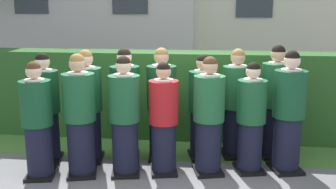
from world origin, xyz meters
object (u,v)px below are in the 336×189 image
student_rear_row_0 (46,111)px  student_rear_row_2 (125,107)px  student_front_row_4 (209,119)px  student_rear_row_6 (275,104)px  student_front_row_0 (37,123)px  student_rear_row_1 (88,109)px  student_front_row_2 (125,119)px  student_front_row_5 (251,120)px  student_front_row_1 (80,118)px  student_rear_row_3 (162,107)px  student_rear_row_4 (202,109)px  student_front_row_6 (288,115)px  student_in_red_blazer (164,121)px  student_rear_row_5 (236,106)px

student_rear_row_0 → student_rear_row_2: 1.17m
student_front_row_4 → student_rear_row_6: (0.98, 0.74, 0.05)m
student_front_row_0 → student_rear_row_1: 0.81m
student_front_row_0 → student_front_row_4: bearing=10.6°
student_front_row_2 → student_front_row_4: bearing=8.7°
student_front_row_0 → student_front_row_5: size_ratio=1.02×
student_rear_row_6 → student_rear_row_2: bearing=-171.1°
student_front_row_0 → student_front_row_1: bearing=15.0°
student_front_row_0 → student_rear_row_0: size_ratio=0.97×
student_front_row_0 → student_front_row_2: 1.15m
student_rear_row_3 → student_rear_row_4: student_rear_row_3 is taller
student_front_row_2 → student_front_row_6: size_ratio=0.96×
student_rear_row_4 → student_rear_row_0: bearing=-169.6°
student_rear_row_1 → student_front_row_0: bearing=-125.8°
student_rear_row_1 → student_rear_row_2: size_ratio=0.99×
student_front_row_5 → student_rear_row_1: bearing=177.2°
student_in_red_blazer → student_rear_row_5: bearing=37.0°
student_front_row_6 → student_rear_row_3: size_ratio=1.00×
student_rear_row_6 → student_front_row_2: bearing=-156.7°
student_rear_row_6 → student_rear_row_1: bearing=-169.7°
student_front_row_6 → student_rear_row_0: size_ratio=1.04×
student_front_row_4 → student_front_row_6: student_front_row_6 is taller
student_rear_row_2 → student_rear_row_5: bearing=10.1°
student_front_row_2 → student_rear_row_1: student_rear_row_1 is taller
student_front_row_4 → student_rear_row_6: bearing=36.9°
student_front_row_6 → student_rear_row_5: (-0.69, 0.48, -0.01)m
student_rear_row_1 → student_rear_row_5: student_rear_row_1 is taller
student_front_row_1 → student_rear_row_4: student_front_row_1 is taller
student_front_row_1 → student_in_red_blazer: student_front_row_1 is taller
student_front_row_4 → student_rear_row_4: student_front_row_4 is taller
student_in_red_blazer → student_rear_row_2: size_ratio=0.92×
student_front_row_1 → student_rear_row_1: student_front_row_1 is taller
student_front_row_0 → student_rear_row_0: bearing=103.6°
student_rear_row_3 → student_front_row_5: bearing=-14.7°
student_rear_row_2 → student_rear_row_6: student_rear_row_6 is taller
student_rear_row_0 → student_rear_row_1: student_rear_row_1 is taller
student_rear_row_5 → student_front_row_5: bearing=-72.5°
student_front_row_4 → student_rear_row_5: 0.79m
student_front_row_4 → student_front_row_5: (0.58, 0.12, -0.04)m
student_front_row_5 → student_rear_row_4: student_rear_row_4 is taller
student_front_row_1 → student_front_row_6: student_front_row_6 is taller
student_in_red_blazer → student_front_row_2: bearing=-169.6°
student_front_row_5 → student_rear_row_4: bearing=147.4°
student_rear_row_2 → student_rear_row_6: size_ratio=0.98×
student_front_row_2 → student_rear_row_2: student_rear_row_2 is taller
student_rear_row_1 → student_rear_row_2: 0.55m
student_rear_row_5 → student_rear_row_6: student_rear_row_6 is taller
student_rear_row_1 → student_rear_row_6: size_ratio=0.97×
student_front_row_0 → student_front_row_4: (2.25, 0.42, 0.02)m
student_front_row_2 → student_front_row_4: 1.14m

